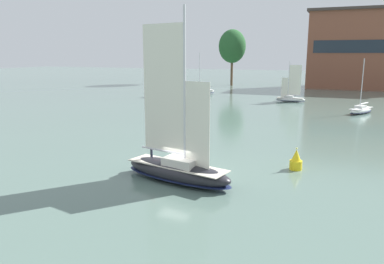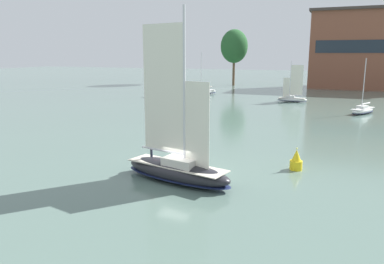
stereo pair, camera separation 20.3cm
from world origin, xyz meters
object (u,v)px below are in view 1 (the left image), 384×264
tree_shore_right (163,42)px  sailboat_moored_near_marina (290,98)px  sailboat_moored_mid_channel (361,110)px  tree_shore_left (232,46)px  sailboat_moored_outer_mooring (201,92)px  channel_buoy (296,161)px  sailboat_moored_far_slip (156,94)px  sailboat_main (177,168)px

tree_shore_right → sailboat_moored_near_marina: 55.26m
sailboat_moored_near_marina → sailboat_moored_mid_channel: bearing=-41.1°
tree_shore_left → sailboat_moored_outer_mooring: tree_shore_left is taller
tree_shore_left → sailboat_moored_mid_channel: size_ratio=1.89×
tree_shore_left → sailboat_moored_mid_channel: tree_shore_left is taller
tree_shore_left → sailboat_moored_mid_channel: 57.42m
tree_shore_left → channel_buoy: tree_shore_left is taller
tree_shore_right → sailboat_moored_mid_channel: tree_shore_right is taller
sailboat_moored_near_marina → sailboat_moored_far_slip: size_ratio=0.84×
tree_shore_right → sailboat_moored_mid_channel: 71.63m
tree_shore_left → sailboat_moored_near_marina: (21.84, -33.61, -10.85)m
tree_shore_left → sailboat_moored_outer_mooring: size_ratio=1.70×
sailboat_moored_far_slip → channel_buoy: 56.32m
sailboat_main → sailboat_moored_far_slip: size_ratio=1.34×
tree_shore_right → sailboat_main: (42.23, -83.36, -12.03)m
tree_shore_left → sailboat_moored_far_slip: size_ratio=1.74×
sailboat_main → channel_buoy: 10.13m
sailboat_moored_near_marina → sailboat_moored_outer_mooring: (-21.33, 6.38, -0.04)m
tree_shore_right → sailboat_moored_far_slip: 38.52m
sailboat_main → sailboat_moored_near_marina: (1.41, 51.78, -0.32)m
channel_buoy → tree_shore_left: bearing=109.7°
sailboat_main → sailboat_moored_far_slip: 57.08m
sailboat_moored_near_marina → channel_buoy: (6.53, -45.48, 0.04)m
tree_shore_left → tree_shore_right: tree_shore_right is taller
sailboat_main → sailboat_moored_near_marina: size_ratio=1.59×
sailboat_moored_outer_mooring → tree_shore_left: bearing=91.1°
sailboat_moored_near_marina → sailboat_moored_far_slip: (-29.11, -1.88, -0.05)m
tree_shore_right → sailboat_moored_outer_mooring: (22.31, -25.20, -12.38)m
tree_shore_left → tree_shore_right: (-21.79, -2.03, 1.50)m
sailboat_moored_outer_mooring → tree_shore_right: bearing=131.5°
sailboat_moored_near_marina → sailboat_moored_mid_channel: size_ratio=0.92×
sailboat_moored_near_marina → sailboat_moored_outer_mooring: bearing=163.4°
tree_shore_left → sailboat_main: tree_shore_left is taller
sailboat_moored_near_marina → sailboat_moored_mid_channel: 16.73m
tree_shore_right → sailboat_main: bearing=-63.1°
tree_shore_right → sailboat_moored_outer_mooring: tree_shore_right is taller
tree_shore_right → sailboat_moored_near_marina: tree_shore_right is taller
sailboat_moored_far_slip → sailboat_moored_outer_mooring: size_ratio=0.97×
sailboat_moored_mid_channel → sailboat_moored_far_slip: 42.70m
sailboat_moored_far_slip → tree_shore_left: bearing=78.4°
sailboat_main → sailboat_moored_far_slip: bearing=119.0°
sailboat_moored_near_marina → channel_buoy: bearing=-81.8°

